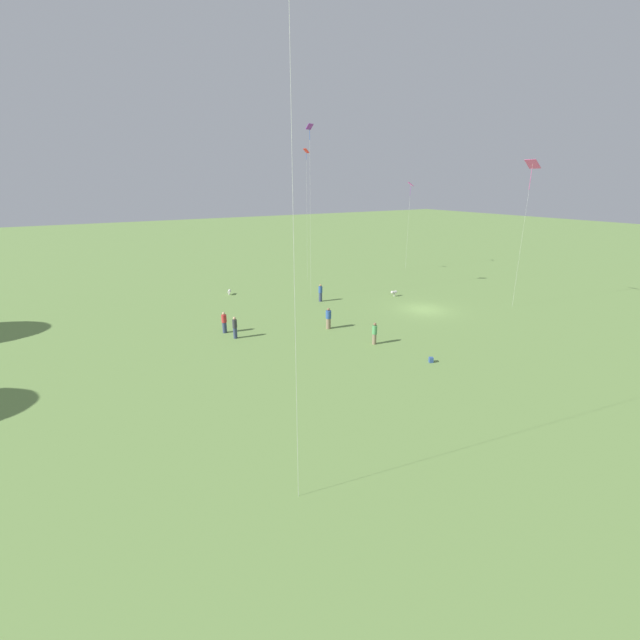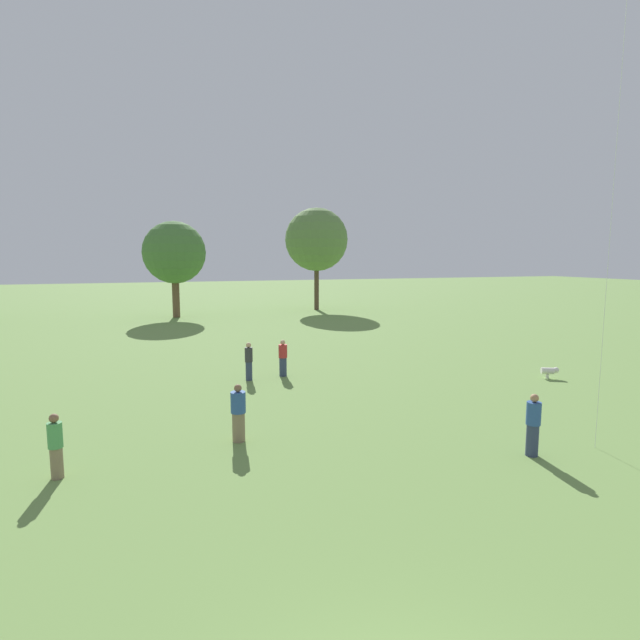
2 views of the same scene
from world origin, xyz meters
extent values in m
plane|color=#6B8E47|center=(0.00, 0.00, 0.00)|extent=(240.00, 240.00, 0.00)
cylinder|color=#333D5B|center=(3.79, 19.17, 0.46)|extent=(0.50, 0.50, 0.92)
cylinder|color=#B72D2D|center=(3.79, 19.17, 1.24)|extent=(0.59, 0.59, 0.64)
sphere|color=tan|center=(3.79, 19.17, 1.68)|extent=(0.24, 0.24, 0.24)
cylinder|color=#847056|center=(-4.85, 10.14, 0.42)|extent=(0.45, 0.45, 0.84)
cylinder|color=#4C9956|center=(-4.85, 10.14, 1.17)|extent=(0.52, 0.52, 0.67)
sphere|color=brown|center=(-4.85, 10.14, 1.63)|extent=(0.24, 0.24, 0.24)
cylinder|color=#333D5B|center=(8.02, 7.14, 0.47)|extent=(0.45, 0.45, 0.94)
cylinder|color=#2D5193|center=(8.02, 7.14, 1.28)|extent=(0.52, 0.52, 0.67)
sphere|color=#A87A56|center=(8.02, 7.14, 1.73)|extent=(0.24, 0.24, 0.24)
cylinder|color=#333D5B|center=(2.05, 18.90, 0.45)|extent=(0.32, 0.32, 0.89)
cylinder|color=#333338|center=(2.05, 18.90, 1.23)|extent=(0.38, 0.38, 0.68)
sphere|color=tan|center=(2.05, 18.90, 1.69)|extent=(0.24, 0.24, 0.24)
cylinder|color=#847056|center=(0.14, 11.19, 0.47)|extent=(0.55, 0.55, 0.93)
cylinder|color=#2D5193|center=(0.14, 11.19, 1.27)|extent=(0.65, 0.65, 0.67)
sphere|color=brown|center=(0.14, 11.19, 1.72)|extent=(0.24, 0.24, 0.24)
cube|color=purple|center=(10.31, 6.99, 17.23)|extent=(0.61, 0.76, 0.51)
cylinder|color=blue|center=(10.31, 6.99, 16.52)|extent=(0.04, 0.04, 1.02)
cylinder|color=silver|center=(10.31, 6.99, 8.61)|extent=(0.01, 0.01, 17.23)
cylinder|color=silver|center=(-16.65, 23.36, 10.31)|extent=(0.01, 0.01, 20.63)
cube|color=red|center=(18.30, 2.83, 15.60)|extent=(0.72, 0.54, 0.51)
cylinder|color=blue|center=(18.30, 2.83, 15.00)|extent=(0.04, 0.04, 0.77)
cylinder|color=silver|center=(18.30, 2.83, 7.80)|extent=(0.01, 0.01, 15.60)
cube|color=#E54C99|center=(-3.71, -8.67, 13.63)|extent=(1.27, 1.02, 0.79)
cylinder|color=#E54C99|center=(-3.71, -8.67, 12.30)|extent=(0.04, 0.04, 1.93)
cylinder|color=silver|center=(-3.71, -8.67, 6.82)|extent=(0.01, 0.01, 13.63)
cube|color=#E54C99|center=(17.24, -13.24, 11.77)|extent=(1.05, 1.09, 0.53)
cylinder|color=purple|center=(17.24, -13.24, 10.88)|extent=(0.04, 0.04, 1.28)
cylinder|color=silver|center=(17.24, -13.24, 5.88)|extent=(0.01, 0.01, 11.77)
cylinder|color=silver|center=(5.55, -0.94, 0.44)|extent=(0.36, 0.51, 0.34)
sphere|color=silver|center=(5.53, -0.59, 0.49)|extent=(0.30, 0.30, 0.30)
cylinder|color=silver|center=(5.55, -0.94, 0.14)|extent=(0.15, 0.15, 0.27)
cylinder|color=silver|center=(15.66, 14.44, 0.36)|extent=(0.65, 0.54, 0.31)
sphere|color=silver|center=(16.00, 14.27, 0.41)|extent=(0.28, 0.28, 0.28)
cylinder|color=silver|center=(15.66, 14.44, 0.10)|extent=(0.14, 0.14, 0.21)
cube|color=#33518C|center=(-9.74, 8.96, 0.18)|extent=(0.39, 0.39, 0.37)
camera|label=1|loc=(-29.21, 30.04, 12.06)|focal=24.00mm
camera|label=2|loc=(-2.55, -3.98, 5.77)|focal=28.00mm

